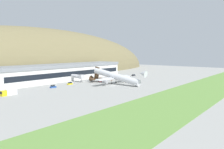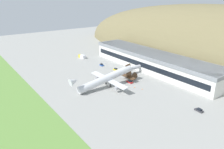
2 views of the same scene
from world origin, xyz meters
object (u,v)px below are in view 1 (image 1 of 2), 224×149
object	(u,v)px
service_car_0	(133,75)
traffic_cone_1	(111,81)
jetway_0	(78,76)
service_car_3	(102,81)
service_car_1	(70,84)
traffic_cone_0	(113,80)
cargo_airplane	(115,77)
fuel_truck	(9,92)
service_car_2	(53,87)
terminal_building	(65,71)

from	to	relation	value
service_car_0	traffic_cone_1	bearing A→B (deg)	-171.81
jetway_0	service_car_3	distance (m)	17.37
service_car_1	traffic_cone_0	xyz separation A→B (m)	(35.72, -7.94, -0.39)
cargo_airplane	service_car_0	xyz separation A→B (m)	(49.65, 17.81, -4.44)
fuel_truck	cargo_airplane	bearing A→B (deg)	-16.01
service_car_2	fuel_truck	bearing A→B (deg)	-176.54
service_car_0	fuel_truck	bearing A→B (deg)	179.86
jetway_0	service_car_1	xyz separation A→B (m)	(-12.36, -5.50, -3.32)
service_car_0	service_car_3	size ratio (longest dim) A/B	0.91
service_car_2	traffic_cone_0	distance (m)	51.05
service_car_1	traffic_cone_1	world-z (taller)	service_car_1
cargo_airplane	service_car_3	xyz separation A→B (m)	(3.41, 14.87, -4.45)
service_car_2	fuel_truck	xyz separation A→B (m)	(-27.58, -1.67, 0.79)
service_car_3	traffic_cone_1	distance (m)	7.94
cargo_airplane	traffic_cone_1	size ratio (longest dim) A/B	80.82
traffic_cone_0	traffic_cone_1	distance (m)	4.78
service_car_0	traffic_cone_0	distance (m)	34.54
cargo_airplane	service_car_0	distance (m)	52.94
terminal_building	fuel_truck	xyz separation A→B (m)	(-56.60, -26.46, -5.53)
fuel_truck	traffic_cone_1	world-z (taller)	fuel_truck
jetway_0	service_car_3	world-z (taller)	jetway_0
cargo_airplane	traffic_cone_0	size ratio (longest dim) A/B	80.82
jetway_0	traffic_cone_1	bearing A→B (deg)	-38.84
jetway_0	service_car_1	size ratio (longest dim) A/B	3.13
cargo_airplane	service_car_0	size ratio (longest dim) A/B	11.32
jetway_0	cargo_airplane	xyz separation A→B (m)	(8.04, -27.47, 1.05)
service_car_0	service_car_2	distance (m)	85.08
service_car_0	traffic_cone_0	bearing A→B (deg)	-173.72
service_car_3	traffic_cone_1	size ratio (longest dim) A/B	7.85
terminal_building	traffic_cone_0	bearing A→B (deg)	-54.56
traffic_cone_0	terminal_building	bearing A→B (deg)	125.44
cargo_airplane	fuel_truck	xyz separation A→B (m)	(-62.99, 18.08, -3.57)
traffic_cone_1	jetway_0	bearing A→B (deg)	141.16
service_car_2	service_car_3	xyz separation A→B (m)	(38.82, -4.87, -0.09)
terminal_building	fuel_truck	bearing A→B (deg)	-154.95
traffic_cone_0	traffic_cone_1	world-z (taller)	same
terminal_building	traffic_cone_1	world-z (taller)	terminal_building
terminal_building	cargo_airplane	distance (m)	45.03
traffic_cone_0	traffic_cone_1	bearing A→B (deg)	-157.87
traffic_cone_0	service_car_1	bearing A→B (deg)	167.46
fuel_truck	traffic_cone_0	size ratio (longest dim) A/B	13.90
jetway_0	fuel_truck	xyz separation A→B (m)	(-54.95, -9.40, -2.52)
service_car_1	service_car_0	bearing A→B (deg)	-3.40
terminal_building	traffic_cone_1	bearing A→B (deg)	-61.85
service_car_2	fuel_truck	size ratio (longest dim) A/B	0.47
terminal_building	service_car_1	world-z (taller)	terminal_building
service_car_0	traffic_cone_0	world-z (taller)	service_car_0
cargo_airplane	service_car_0	world-z (taller)	cargo_airplane
jetway_0	fuel_truck	distance (m)	55.80
service_car_0	fuel_truck	world-z (taller)	fuel_truck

